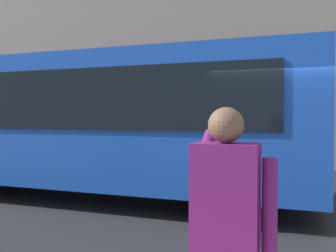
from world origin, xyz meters
TOP-DOWN VIEW (x-y plane):
  - ground_plane at (0.00, 0.00)m, footprint 60.00×60.00m
  - red_bus at (3.97, -0.16)m, footprint 9.05×2.54m
  - pedestrian_photographer at (0.33, 4.59)m, footprint 0.53×0.52m

SIDE VIEW (x-z plane):
  - ground_plane at x=0.00m, z-range 0.00..0.00m
  - pedestrian_photographer at x=0.33m, z-range 0.29..1.99m
  - red_bus at x=3.97m, z-range 0.14..3.22m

